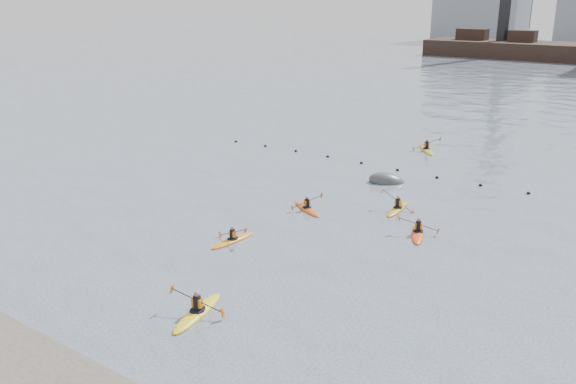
# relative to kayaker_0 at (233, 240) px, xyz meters

# --- Properties ---
(ground) EXTENTS (400.00, 400.00, 0.00)m
(ground) POSITION_rel_kayaker_0_xyz_m (3.01, -5.71, -0.09)
(ground) COLOR #3E485A
(ground) RESTS_ON ground
(float_line) EXTENTS (33.24, 0.73, 0.24)m
(float_line) POSITION_rel_kayaker_0_xyz_m (2.51, 16.82, -0.06)
(float_line) COLOR black
(float_line) RESTS_ON ground
(kayaker_0) EXTENTS (2.00, 2.92, 1.11)m
(kayaker_0) POSITION_rel_kayaker_0_xyz_m (0.00, 0.00, 0.00)
(kayaker_0) COLOR orange
(kayaker_0) RESTS_ON ground
(kayaker_1) EXTENTS (2.33, 3.53, 1.20)m
(kayaker_1) POSITION_rel_kayaker_0_xyz_m (3.67, -6.40, 0.02)
(kayaker_1) COLOR yellow
(kayaker_1) RESTS_ON ground
(kayaker_2) EXTENTS (2.83, 1.99, 1.02)m
(kayaker_2) POSITION_rel_kayaker_0_xyz_m (0.39, 6.13, 0.00)
(kayaker_2) COLOR #E65115
(kayaker_2) RESTS_ON ground
(kayaker_3) EXTENTS (2.16, 3.10, 1.30)m
(kayaker_3) POSITION_rel_kayaker_0_xyz_m (4.68, 9.15, 0.01)
(kayaker_3) COLOR #C18916
(kayaker_3) RESTS_ON ground
(kayaker_4) EXTENTS (2.04, 3.17, 1.09)m
(kayaker_4) POSITION_rel_kayaker_0_xyz_m (7.18, 6.37, 0.01)
(kayaker_4) COLOR #E44315
(kayaker_4) RESTS_ON ground
(kayaker_5) EXTENTS (2.58, 3.03, 1.26)m
(kayaker_5) POSITION_rel_kayaker_0_xyz_m (0.33, 23.31, 0.01)
(kayaker_5) COLOR gold
(kayaker_5) RESTS_ON ground
(mooring_buoy) EXTENTS (3.04, 2.66, 1.72)m
(mooring_buoy) POSITION_rel_kayaker_0_xyz_m (1.67, 13.76, -0.09)
(mooring_buoy) COLOR #424547
(mooring_buoy) RESTS_ON ground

